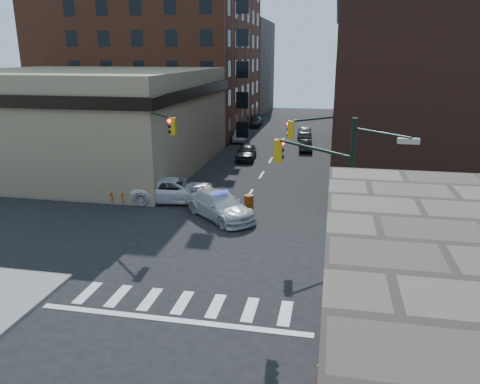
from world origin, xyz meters
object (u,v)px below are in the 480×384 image
at_px(police_car, 220,206).
at_px(pedestrian_b, 93,174).
at_px(pickup, 175,190).
at_px(parked_car_wnear, 246,152).
at_px(barrel_bank, 200,203).
at_px(pedestrian_a, 99,187).
at_px(barricade_se_a, 389,327).
at_px(parked_car_enear, 306,145).
at_px(parked_car_wfar, 240,136).
at_px(barrel_road, 249,203).
at_px(barricade_nw_a, 161,189).

xyz_separation_m(police_car, pedestrian_b, (-11.78, 5.14, 0.29)).
distance_m(pickup, parked_car_wnear, 15.05).
height_order(pickup, barrel_bank, pickup).
bearing_deg(pedestrian_a, pedestrian_b, 124.28).
distance_m(barrel_bank, barricade_se_a, 17.66).
xyz_separation_m(pedestrian_a, pedestrian_b, (-2.10, 3.12, 0.10)).
bearing_deg(police_car, pickup, 98.19).
bearing_deg(barricade_se_a, barrel_bank, 36.06).
height_order(parked_car_enear, pedestrian_a, pedestrian_a).
bearing_deg(barricade_se_a, police_car, 34.16).
bearing_deg(police_car, barrel_bank, 95.76).
relative_size(police_car, parked_car_wfar, 1.41).
xyz_separation_m(police_car, barrel_bank, (-1.81, 1.38, -0.36)).
height_order(parked_car_wnear, barrel_road, parked_car_wnear).
relative_size(pedestrian_b, barrel_bank, 2.03).
distance_m(pedestrian_a, barricade_se_a, 23.85).
xyz_separation_m(parked_car_wnear, barricade_se_a, (11.00, -29.89, -0.19)).
bearing_deg(barricade_nw_a, pickup, -42.10).
distance_m(pedestrian_a, barrel_bank, 7.91).
xyz_separation_m(parked_car_enear, barricade_se_a, (5.31, -35.62, -0.05)).
bearing_deg(barricade_nw_a, barricade_se_a, -56.34).
bearing_deg(parked_car_wnear, police_car, -89.28).
bearing_deg(pickup, barrel_bank, -129.72).
distance_m(parked_car_enear, barrel_road, 21.77).
bearing_deg(barricade_nw_a, pedestrian_a, -166.42).
distance_m(parked_car_wfar, pedestrian_b, 23.81).
height_order(pickup, parked_car_enear, pickup).
bearing_deg(pickup, parked_car_wnear, -16.53).
xyz_separation_m(parked_car_wfar, pedestrian_b, (-7.66, -22.54, 0.45)).
bearing_deg(parked_car_wfar, barricade_nw_a, -95.53).
bearing_deg(police_car, pedestrian_a, 121.29).
xyz_separation_m(barrel_bank, barricade_nw_a, (-3.73, 2.40, 0.10)).
distance_m(police_car, parked_car_wnear, 17.74).
height_order(parked_car_wnear, barrel_bank, parked_car_wnear).
xyz_separation_m(parked_car_enear, pedestrian_a, (-13.82, -21.38, 0.37)).
xyz_separation_m(parked_car_wfar, barrel_bank, (2.31, -26.30, -0.20)).
bearing_deg(barrel_road, parked_car_wfar, 102.44).
relative_size(parked_car_wfar, pedestrian_b, 2.10).
distance_m(police_car, pickup, 4.96).
xyz_separation_m(pickup, pedestrian_b, (-7.72, 2.31, 0.28)).
bearing_deg(police_car, pedestrian_b, 109.52).
bearing_deg(pickup, parked_car_wfar, -6.77).
bearing_deg(police_car, parked_car_wfar, 51.55).
relative_size(pedestrian_a, pedestrian_b, 0.89).
distance_m(parked_car_wnear, barricade_nw_a, 14.46).
bearing_deg(parked_car_enear, barrel_road, 81.06).
bearing_deg(parked_car_wfar, pedestrian_b, -110.89).
distance_m(parked_car_enear, barricade_nw_a, 21.88).
bearing_deg(pickup, parked_car_enear, -28.65).
distance_m(barricade_se_a, barricade_nw_a, 21.93).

